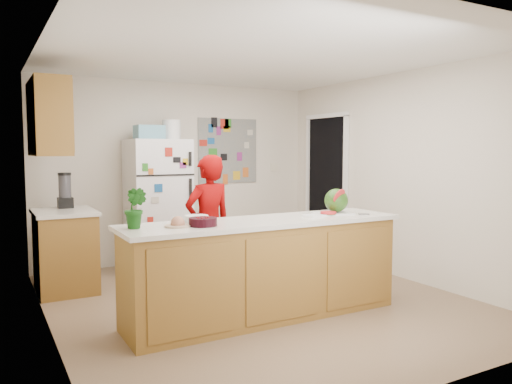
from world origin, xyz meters
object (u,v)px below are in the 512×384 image
refrigerator (158,204)px  watermelon (336,200)px  person (208,226)px  cherry_bowl (203,222)px

refrigerator → watermelon: 2.59m
refrigerator → watermelon: bearing=-64.2°
refrigerator → person: 1.50m
person → cherry_bowl: 1.09m
person → watermelon: (1.05, -0.83, 0.30)m
refrigerator → cherry_bowl: (-0.40, -2.46, 0.11)m
person → cherry_bowl: bearing=54.7°
watermelon → cherry_bowl: size_ratio=1.00×
refrigerator → person: bearing=-87.3°
watermelon → cherry_bowl: watermelon is taller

